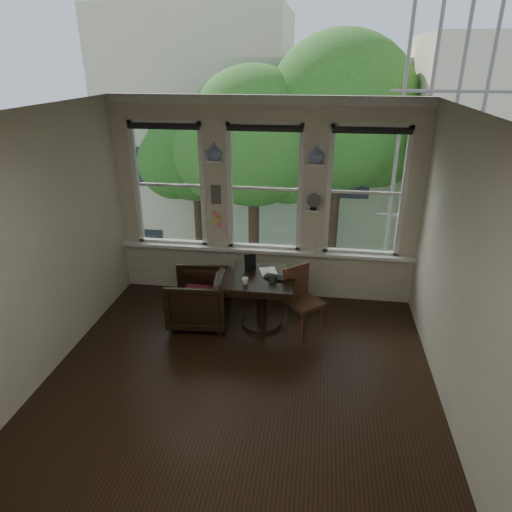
% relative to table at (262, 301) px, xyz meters
% --- Properties ---
extents(ground, '(4.50, 4.50, 0.00)m').
position_rel_table_xyz_m(ground, '(-0.09, -1.24, -0.38)').
color(ground, black).
rests_on(ground, ground).
extents(ceiling, '(4.50, 4.50, 0.00)m').
position_rel_table_xyz_m(ceiling, '(-0.09, -1.24, 2.62)').
color(ceiling, silver).
rests_on(ceiling, ground).
extents(wall_back, '(4.50, 0.00, 4.50)m').
position_rel_table_xyz_m(wall_back, '(-0.09, 1.01, 1.12)').
color(wall_back, beige).
rests_on(wall_back, ground).
extents(wall_front, '(4.50, 0.00, 4.50)m').
position_rel_table_xyz_m(wall_front, '(-0.09, -3.49, 1.12)').
color(wall_front, beige).
rests_on(wall_front, ground).
extents(wall_left, '(0.00, 4.50, 4.50)m').
position_rel_table_xyz_m(wall_left, '(-2.34, -1.24, 1.12)').
color(wall_left, beige).
rests_on(wall_left, ground).
extents(wall_right, '(0.00, 4.50, 4.50)m').
position_rel_table_xyz_m(wall_right, '(2.16, -1.24, 1.12)').
color(wall_right, beige).
rests_on(wall_right, ground).
extents(window_left, '(1.10, 0.12, 1.90)m').
position_rel_table_xyz_m(window_left, '(-1.54, 1.01, 1.32)').
color(window_left, white).
rests_on(window_left, ground).
extents(window_center, '(1.10, 0.12, 1.90)m').
position_rel_table_xyz_m(window_center, '(-0.09, 1.01, 1.32)').
color(window_center, white).
rests_on(window_center, ground).
extents(window_right, '(1.10, 0.12, 1.90)m').
position_rel_table_xyz_m(window_right, '(1.36, 1.01, 1.32)').
color(window_right, white).
rests_on(window_right, ground).
extents(shelf_left, '(0.26, 0.16, 0.03)m').
position_rel_table_xyz_m(shelf_left, '(-0.82, 0.91, 1.73)').
color(shelf_left, white).
rests_on(shelf_left, ground).
extents(shelf_right, '(0.26, 0.16, 0.03)m').
position_rel_table_xyz_m(shelf_right, '(0.63, 0.91, 1.73)').
color(shelf_right, white).
rests_on(shelf_right, ground).
extents(intercom, '(0.14, 0.06, 0.28)m').
position_rel_table_xyz_m(intercom, '(-0.82, 0.94, 1.23)').
color(intercom, '#59544F').
rests_on(intercom, ground).
extents(sticky_notes, '(0.16, 0.01, 0.24)m').
position_rel_table_xyz_m(sticky_notes, '(-0.82, 0.95, 0.88)').
color(sticky_notes, pink).
rests_on(sticky_notes, ground).
extents(desk_fan, '(0.20, 0.20, 0.24)m').
position_rel_table_xyz_m(desk_fan, '(0.63, 0.89, 1.16)').
color(desk_fan, '#59544F').
rests_on(desk_fan, ground).
extents(vase_left, '(0.24, 0.24, 0.25)m').
position_rel_table_xyz_m(vase_left, '(-0.82, 0.91, 1.86)').
color(vase_left, silver).
rests_on(vase_left, shelf_left).
extents(vase_right, '(0.24, 0.24, 0.25)m').
position_rel_table_xyz_m(vase_right, '(0.63, 0.91, 1.86)').
color(vase_right, silver).
rests_on(vase_right, shelf_right).
extents(table, '(0.90, 0.90, 0.75)m').
position_rel_table_xyz_m(table, '(0.00, 0.00, 0.00)').
color(table, black).
rests_on(table, ground).
extents(armchair_left, '(0.88, 0.86, 0.75)m').
position_rel_table_xyz_m(armchair_left, '(-0.87, -0.06, 0.00)').
color(armchair_left, black).
rests_on(armchair_left, ground).
extents(cushion_red, '(0.45, 0.45, 0.06)m').
position_rel_table_xyz_m(cushion_red, '(-0.87, -0.06, 0.08)').
color(cushion_red, maroon).
rests_on(cushion_red, armchair_left).
extents(side_chair_right, '(0.59, 0.59, 0.92)m').
position_rel_table_xyz_m(side_chair_right, '(0.59, -0.10, 0.09)').
color(side_chair_right, '#422617').
rests_on(side_chair_right, ground).
extents(laptop, '(0.41, 0.32, 0.03)m').
position_rel_table_xyz_m(laptop, '(0.20, -0.08, 0.39)').
color(laptop, black).
rests_on(laptop, table).
extents(mug, '(0.11, 0.11, 0.08)m').
position_rel_table_xyz_m(mug, '(-0.19, -0.24, 0.42)').
color(mug, white).
rests_on(mug, table).
extents(drinking_glass, '(0.13, 0.13, 0.10)m').
position_rel_table_xyz_m(drinking_glass, '(0.17, -0.18, 0.43)').
color(drinking_glass, white).
rests_on(drinking_glass, table).
extents(tablet, '(0.18, 0.12, 0.22)m').
position_rel_table_xyz_m(tablet, '(-0.19, 0.21, 0.48)').
color(tablet, black).
rests_on(tablet, table).
extents(papers, '(0.30, 0.35, 0.00)m').
position_rel_table_xyz_m(papers, '(0.07, 0.16, 0.38)').
color(papers, silver).
rests_on(papers, table).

